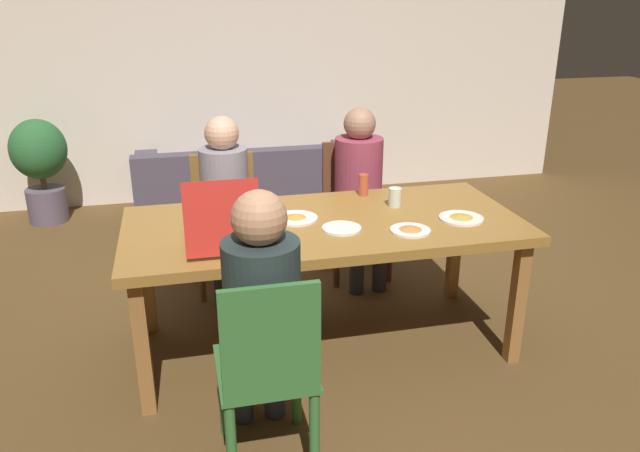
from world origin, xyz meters
name	(u,v)px	position (x,y,z in m)	size (l,w,h in m)	color
ground_plane	(324,344)	(0.00, 0.00, 0.00)	(20.00, 20.00, 0.00)	brown
back_wall	(250,45)	(0.00, 3.02, 1.47)	(6.58, 0.12, 2.93)	silver
dining_table	(324,233)	(0.00, 0.00, 0.71)	(2.16, 0.98, 0.78)	olive
chair_0	(226,215)	(-0.47, 0.97, 0.51)	(0.45, 0.39, 0.92)	brown
person_0	(226,193)	(-0.47, 0.83, 0.72)	(0.32, 0.52, 1.21)	#2C2D3F
chair_1	(354,204)	(0.46, 0.96, 0.52)	(0.45, 0.38, 0.96)	brown
person_1	(360,182)	(0.46, 0.83, 0.73)	(0.33, 0.50, 1.23)	#343444
chair_2	(268,372)	(-0.47, -0.94, 0.50)	(0.41, 0.45, 0.95)	#356F34
person_2	(261,305)	(-0.47, -0.80, 0.74)	(0.32, 0.49, 1.25)	#333447
pizza_box_0	(221,234)	(-0.58, -0.19, 0.83)	(0.35, 0.43, 0.37)	red
plate_0	(342,228)	(0.06, -0.14, 0.78)	(0.21, 0.21, 0.01)	white
plate_1	(461,218)	(0.75, -0.14, 0.79)	(0.24, 0.24, 0.03)	white
plate_2	(410,230)	(0.40, -0.25, 0.79)	(0.21, 0.21, 0.03)	white
plate_3	(296,218)	(-0.15, 0.07, 0.79)	(0.25, 0.25, 0.03)	white
drinking_glass_0	(395,197)	(0.46, 0.15, 0.83)	(0.08, 0.08, 0.11)	silver
drinking_glass_1	(364,185)	(0.34, 0.39, 0.85)	(0.06, 0.06, 0.13)	#BC4F32
couch	(254,188)	(-0.10, 2.35, 0.25)	(2.08, 0.84, 0.69)	#4B4352
potted_plant	(40,162)	(-1.93, 2.60, 0.55)	(0.48, 0.48, 0.93)	#5B4F60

